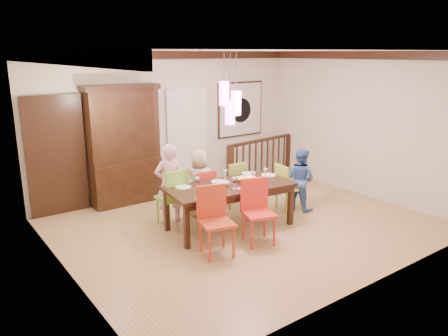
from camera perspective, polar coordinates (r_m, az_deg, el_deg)
floor at (r=7.60m, az=2.87°, el=-7.37°), size 6.00×6.00×0.00m
ceiling at (r=7.03m, az=3.18°, el=15.06°), size 6.00×6.00×0.00m
wall_back at (r=9.22m, az=-6.88°, el=5.89°), size 6.00×0.00×6.00m
wall_left at (r=5.81m, az=-20.59°, el=-0.29°), size 0.00×5.00×5.00m
wall_right at (r=9.34m, az=17.53°, el=5.42°), size 0.00×5.00×5.00m
crown_molding at (r=7.03m, az=3.17°, el=14.41°), size 6.00×5.00×0.16m
panel_door at (r=8.36m, az=-21.08°, el=1.27°), size 1.04×0.07×2.24m
white_doorway at (r=9.43m, az=-4.84°, el=3.68°), size 0.97×0.05×2.22m
painting at (r=10.16m, az=2.15°, el=7.67°), size 1.25×0.06×1.25m
pendant_cluster at (r=6.94m, az=0.79°, el=8.52°), size 0.27×0.21×1.14m
dining_table at (r=7.25m, az=0.75°, el=-2.86°), size 2.20×1.20×0.75m
chair_far_left at (r=7.46m, az=-6.83°, el=-3.20°), size 0.46×0.46×1.00m
chair_far_mid at (r=7.88m, az=-2.92°, el=-2.77°), size 0.41×0.41×0.85m
chair_far_right at (r=8.31m, az=0.96°, el=-1.68°), size 0.41×0.41×0.89m
chair_near_left at (r=6.30m, az=-0.96°, el=-6.49°), size 0.55×0.55×1.01m
chair_near_mid at (r=6.70m, az=4.60°, el=-5.27°), size 0.57×0.57×1.00m
chair_end_right at (r=8.20m, az=8.52°, el=-2.06°), size 0.47×0.47×0.89m
china_hutch at (r=8.58m, az=-12.97°, el=2.94°), size 1.45×0.46×2.30m
balustrade at (r=10.12m, az=4.93°, el=1.26°), size 2.13×0.31×0.96m
person_far_left at (r=7.54m, az=-7.17°, el=-2.04°), size 0.56×0.42×1.39m
person_far_mid at (r=7.85m, az=-3.22°, el=-1.92°), size 0.69×0.58×1.21m
person_end_right at (r=8.25m, az=9.93°, el=-1.44°), size 0.54×0.64×1.17m
serving_bowl at (r=7.36m, az=3.06°, el=-1.59°), size 0.43×0.43×0.08m
small_bowl at (r=7.18m, az=-0.08°, el=-2.08°), size 0.25×0.25×0.06m
cup_left at (r=6.77m, az=-1.20°, el=-2.99°), size 0.14×0.14×0.09m
cup_right at (r=7.70m, az=3.82°, el=-0.83°), size 0.12×0.12×0.09m
plate_far_left at (r=7.11m, az=-5.35°, el=-2.52°), size 0.26×0.26×0.01m
plate_far_mid at (r=7.38m, az=-0.72°, el=-1.79°), size 0.26×0.26×0.01m
plate_far_right at (r=7.89m, az=3.25°, el=-0.70°), size 0.26×0.26×0.01m
plate_near_left at (r=6.54m, az=-2.63°, el=-4.04°), size 0.26×0.26×0.01m
plate_near_mid at (r=7.25m, az=4.58°, el=-2.14°), size 0.26×0.26×0.01m
plate_end_right at (r=7.81m, az=5.85°, el=-0.92°), size 0.26×0.26×0.01m
wine_glass_a at (r=7.01m, az=-3.49°, el=-1.98°), size 0.08×0.08×0.19m
wine_glass_b at (r=7.43m, az=0.14°, el=-0.97°), size 0.08×0.08×0.19m
wine_glass_c at (r=6.99m, az=1.39°, el=-2.01°), size 0.08×0.08×0.19m
wine_glass_d at (r=7.56m, az=5.45°, el=-0.77°), size 0.08×0.08×0.19m
napkin at (r=7.01m, az=2.33°, el=-2.70°), size 0.18×0.14×0.01m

